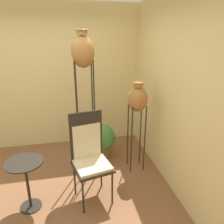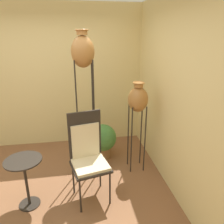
{
  "view_description": "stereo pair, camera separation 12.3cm",
  "coord_description": "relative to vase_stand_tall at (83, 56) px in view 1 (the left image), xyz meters",
  "views": [
    {
      "loc": [
        0.33,
        -2.52,
        2.16
      ],
      "look_at": [
        0.97,
        0.54,
        1.03
      ],
      "focal_mm": 35.0,
      "sensor_mm": 36.0,
      "label": 1
    },
    {
      "loc": [
        0.45,
        -2.54,
        2.16
      ],
      "look_at": [
        0.97,
        0.54,
        1.03
      ],
      "focal_mm": 35.0,
      "sensor_mm": 36.0,
      "label": 2
    }
  ],
  "objects": [
    {
      "name": "wall_back",
      "position": [
        -0.56,
        1.21,
        -0.52
      ],
      "size": [
        7.45,
        0.06,
        2.7
      ],
      "color": "beige",
      "rests_on": "ground_plane"
    },
    {
      "name": "ground_plane",
      "position": [
        -0.56,
        -0.54,
        -1.87
      ],
      "size": [
        14.0,
        14.0,
        0.0
      ],
      "primitive_type": "plane",
      "color": "brown"
    },
    {
      "name": "chair",
      "position": [
        -0.01,
        -0.52,
        -1.21
      ],
      "size": [
        0.56,
        0.55,
        1.21
      ],
      "rotation": [
        0.0,
        0.0,
        0.23
      ],
      "color": "#28231E",
      "rests_on": "ground_plane"
    },
    {
      "name": "wall_right",
      "position": [
        1.19,
        -0.54,
        -0.52
      ],
      "size": [
        0.06,
        7.45,
        2.7
      ],
      "color": "beige",
      "rests_on": "ground_plane"
    },
    {
      "name": "vase_stand_tall",
      "position": [
        0.0,
        0.0,
        0.0
      ],
      "size": [
        0.32,
        0.32,
        2.21
      ],
      "color": "#28231E",
      "rests_on": "ground_plane"
    },
    {
      "name": "potted_plant",
      "position": [
        0.31,
        0.42,
        -1.51
      ],
      "size": [
        0.48,
        0.48,
        0.64
      ],
      "color": "olive",
      "rests_on": "ground_plane"
    },
    {
      "name": "vase_stand_medium",
      "position": [
        0.81,
        0.0,
        -0.68
      ],
      "size": [
        0.31,
        0.31,
        1.48
      ],
      "color": "#28231E",
      "rests_on": "ground_plane"
    },
    {
      "name": "side_table",
      "position": [
        -0.82,
        -0.6,
        -1.38
      ],
      "size": [
        0.46,
        0.46,
        0.69
      ],
      "color": "#28231E",
      "rests_on": "ground_plane"
    }
  ]
}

